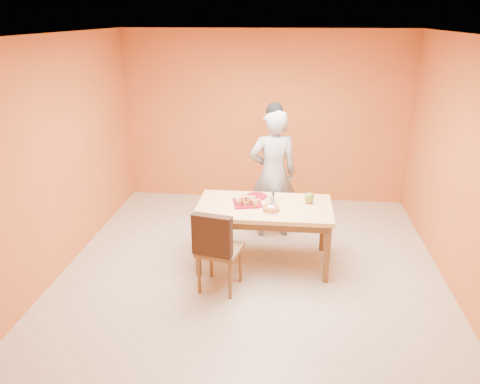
# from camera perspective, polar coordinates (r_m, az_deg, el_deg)

# --- Properties ---
(floor) EXTENTS (5.00, 5.00, 0.00)m
(floor) POSITION_cam_1_polar(r_m,az_deg,el_deg) (5.65, 1.33, -9.90)
(floor) COLOR #BEB8A2
(floor) RESTS_ON ground
(ceiling) EXTENTS (5.00, 5.00, 0.00)m
(ceiling) POSITION_cam_1_polar(r_m,az_deg,el_deg) (4.86, 1.61, 18.63)
(ceiling) COLOR silver
(ceiling) RESTS_ON wall_back
(wall_back) EXTENTS (4.50, 0.00, 4.50)m
(wall_back) POSITION_cam_1_polar(r_m,az_deg,el_deg) (7.51, 3.07, 9.00)
(wall_back) COLOR orange
(wall_back) RESTS_ON floor
(wall_left) EXTENTS (0.00, 5.00, 5.00)m
(wall_left) POSITION_cam_1_polar(r_m,az_deg,el_deg) (5.72, -21.66, 3.76)
(wall_left) COLOR orange
(wall_left) RESTS_ON floor
(wall_right) EXTENTS (0.00, 5.00, 5.00)m
(wall_right) POSITION_cam_1_polar(r_m,az_deg,el_deg) (5.41, 25.98, 2.17)
(wall_right) COLOR orange
(wall_right) RESTS_ON floor
(dining_table) EXTENTS (1.60, 0.90, 0.76)m
(dining_table) POSITION_cam_1_polar(r_m,az_deg,el_deg) (5.61, 2.96, -2.53)
(dining_table) COLOR #F4C47F
(dining_table) RESTS_ON floor
(dining_chair) EXTENTS (0.54, 0.60, 0.97)m
(dining_chair) POSITION_cam_1_polar(r_m,az_deg,el_deg) (5.13, -2.51, -6.86)
(dining_chair) COLOR brown
(dining_chair) RESTS_ON floor
(pastry_pile) EXTENTS (0.30, 0.30, 0.10)m
(pastry_pile) POSITION_cam_1_polar(r_m,az_deg,el_deg) (5.59, 0.92, -0.79)
(pastry_pile) COLOR tan
(pastry_pile) RESTS_ON pastry_platter
(person) EXTENTS (0.72, 0.56, 1.77)m
(person) POSITION_cam_1_polar(r_m,az_deg,el_deg) (6.28, 4.03, 2.18)
(person) COLOR gray
(person) RESTS_ON floor
(pastry_platter) EXTENTS (0.39, 0.39, 0.02)m
(pastry_platter) POSITION_cam_1_polar(r_m,az_deg,el_deg) (5.61, 0.92, -1.34)
(pastry_platter) COLOR maroon
(pastry_platter) RESTS_ON dining_table
(red_dinner_plate) EXTENTS (0.35, 0.35, 0.02)m
(red_dinner_plate) POSITION_cam_1_polar(r_m,az_deg,el_deg) (5.82, 2.01, -0.53)
(red_dinner_plate) COLOR maroon
(red_dinner_plate) RESTS_ON dining_table
(white_cake_plate) EXTENTS (0.33, 0.33, 0.01)m
(white_cake_plate) POSITION_cam_1_polar(r_m,az_deg,el_deg) (5.40, 3.78, -2.33)
(white_cake_plate) COLOR white
(white_cake_plate) RESTS_ON dining_table
(sponge_cake) EXTENTS (0.22, 0.22, 0.05)m
(sponge_cake) POSITION_cam_1_polar(r_m,az_deg,el_deg) (5.39, 3.79, -2.05)
(sponge_cake) COLOR #CA8334
(sponge_cake) RESTS_ON white_cake_plate
(cake_server) EXTENTS (0.09, 0.27, 0.01)m
(cake_server) POSITION_cam_1_polar(r_m,az_deg,el_deg) (5.54, 3.98, -1.04)
(cake_server) COLOR silver
(cake_server) RESTS_ON sponge_cake
(egg_ornament) EXTENTS (0.13, 0.12, 0.14)m
(egg_ornament) POSITION_cam_1_polar(r_m,az_deg,el_deg) (5.65, 8.42, -0.73)
(egg_ornament) COLOR olive
(egg_ornament) RESTS_ON dining_table
(magenta_glass) EXTENTS (0.07, 0.07, 0.10)m
(magenta_glass) POSITION_cam_1_polar(r_m,az_deg,el_deg) (5.67, 8.52, -0.87)
(magenta_glass) COLOR #B91B50
(magenta_glass) RESTS_ON dining_table
(checker_tin) EXTENTS (0.12, 0.12, 0.03)m
(checker_tin) POSITION_cam_1_polar(r_m,az_deg,el_deg) (5.89, 8.50, -0.40)
(checker_tin) COLOR #341A0E
(checker_tin) RESTS_ON dining_table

